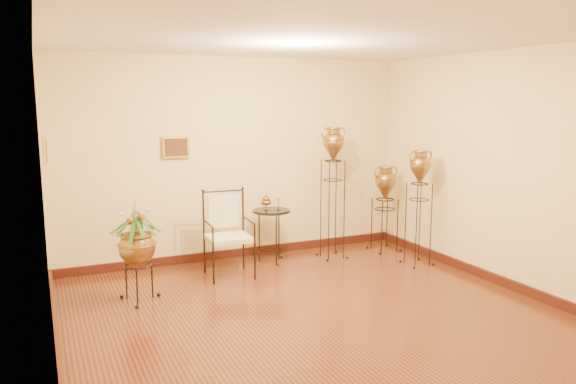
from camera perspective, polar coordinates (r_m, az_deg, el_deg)
name	(u,v)px	position (r m, az deg, el deg)	size (l,w,h in m)	color
ground	(318,317)	(5.94, 3.02, -12.59)	(5.00, 5.00, 0.00)	brown
room_shell	(318,150)	(5.53, 3.09, 4.31)	(5.02, 5.02, 2.81)	#FCE3A3
amphora_tall	(333,191)	(7.88, 4.56, 0.08)	(0.46, 0.46, 1.87)	black
amphora_mid	(419,207)	(7.75, 13.14, -1.47)	(0.45, 0.45, 1.58)	black
amphora_short	(385,208)	(8.40, 9.82, -1.61)	(0.48, 0.48, 1.28)	black
planter_urn	(137,243)	(6.40, -15.12, -5.02)	(0.81, 0.81, 1.19)	black
armchair	(229,235)	(7.11, -6.03, -4.33)	(0.63, 0.60, 1.08)	black
side_table	(271,235)	(7.74, -1.70, -4.37)	(0.59, 0.59, 0.92)	black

